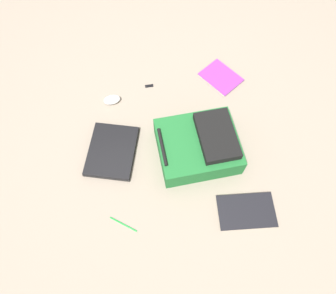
{
  "coord_description": "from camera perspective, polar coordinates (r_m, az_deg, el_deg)",
  "views": [
    {
      "loc": [
        -0.78,
        0.06,
        1.51
      ],
      "look_at": [
        -0.04,
        0.01,
        0.02
      ],
      "focal_mm": 33.61,
      "sensor_mm": 36.0,
      "label": 1
    }
  ],
  "objects": [
    {
      "name": "book_red",
      "position": [
        1.6,
        13.99,
        -11.25
      ],
      "size": [
        0.18,
        0.28,
        0.02
      ],
      "color": "silver",
      "rests_on": "ground_plane"
    },
    {
      "name": "backpack",
      "position": [
        1.61,
        5.74,
        0.3
      ],
      "size": [
        0.39,
        0.44,
        0.17
      ],
      "color": "#1E662D",
      "rests_on": "ground_plane"
    },
    {
      "name": "computer_mouse",
      "position": [
        1.84,
        -10.12,
        8.44
      ],
      "size": [
        0.08,
        0.11,
        0.04
      ],
      "primitive_type": "ellipsoid",
      "rotation": [
        0.0,
        0.0,
        0.21
      ],
      "color": "silver",
      "rests_on": "ground_plane"
    },
    {
      "name": "ground_plane",
      "position": [
        1.7,
        0.42,
        1.08
      ],
      "size": [
        3.33,
        3.33,
        0.0
      ],
      "primitive_type": "plane",
      "color": "gray"
    },
    {
      "name": "book_comic",
      "position": [
        1.95,
        9.54,
        12.37
      ],
      "size": [
        0.28,
        0.28,
        0.01
      ],
      "color": "silver",
      "rests_on": "ground_plane"
    },
    {
      "name": "laptop",
      "position": [
        1.68,
        -10.12,
        -0.7
      ],
      "size": [
        0.35,
        0.29,
        0.03
      ],
      "color": "black",
      "rests_on": "ground_plane"
    },
    {
      "name": "usb_stick",
      "position": [
        1.9,
        -3.44,
        11.03
      ],
      "size": [
        0.02,
        0.05,
        0.01
      ],
      "primitive_type": "cube",
      "rotation": [
        0.0,
        0.0,
        0.11
      ],
      "color": "black",
      "rests_on": "ground_plane"
    },
    {
      "name": "pen_black",
      "position": [
        1.56,
        -8.1,
        -13.67
      ],
      "size": [
        0.08,
        0.13,
        0.01
      ],
      "primitive_type": "cylinder",
      "rotation": [
        1.57,
        0.0,
        2.62
      ],
      "color": "#198C33",
      "rests_on": "ground_plane"
    }
  ]
}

